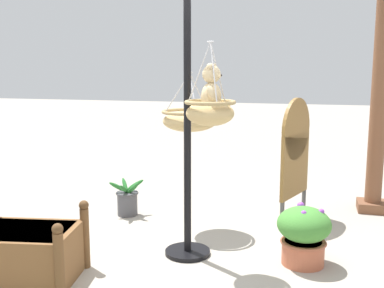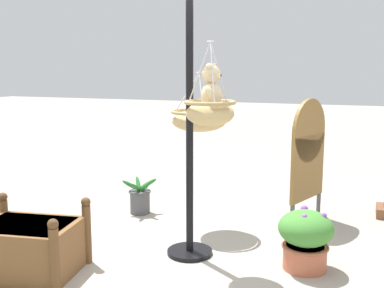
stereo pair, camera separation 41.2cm
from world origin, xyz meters
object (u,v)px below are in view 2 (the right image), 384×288
Objects in this scene: display_pole_central at (190,177)px; teddy_bear at (212,91)px; potted_plant_tall_leafy at (306,238)px; wooden_planter_box at (28,246)px; hanging_basket_left_high at (199,120)px; potted_plant_fern_front at (140,198)px; hanging_basket_with_teddy at (210,112)px; display_sign_board at (308,151)px.

display_pole_central reaches higher than teddy_bear.
wooden_planter_box is at bearing -67.12° from potted_plant_tall_leafy.
hanging_basket_left_high reaches higher than potted_plant_fern_front.
hanging_basket_with_teddy is 1.04m from hanging_basket_left_high.
potted_plant_fern_front is (-1.13, -1.30, -1.23)m from hanging_basket_with_teddy.
hanging_basket_left_high is 1.75m from potted_plant_tall_leafy.
hanging_basket_with_teddy is 1.72m from display_sign_board.
wooden_planter_box is (0.76, -1.45, -1.35)m from teddy_bear.
display_sign_board is at bearing -173.25° from potted_plant_tall_leafy.
hanging_basket_with_teddy is 1.99m from wooden_planter_box.
display_pole_central is 1.58m from wooden_planter_box.
teddy_bear is 2.12m from wooden_planter_box.
display_sign_board is at bearing 115.47° from hanging_basket_left_high.
display_sign_board is at bearing 99.71° from potted_plant_fern_front.
potted_plant_tall_leafy is (0.73, 1.28, -0.94)m from hanging_basket_left_high.
display_sign_board is (-1.47, 0.69, -0.56)m from hanging_basket_with_teddy.
wooden_planter_box is 2.47m from potted_plant_tall_leafy.
wooden_planter_box is 1.87× the size of potted_plant_tall_leafy.
potted_plant_fern_front is at bearing 175.93° from wooden_planter_box.
potted_plant_fern_front is (-1.13, -1.32, -1.41)m from teddy_bear.
potted_plant_fern_front is 0.82× the size of potted_plant_tall_leafy.
wooden_planter_box reaches higher than potted_plant_tall_leafy.
display_pole_central is 0.71m from hanging_basket_with_teddy.
wooden_planter_box is 0.70× the size of display_sign_board.
hanging_basket_left_high is 1.36m from potted_plant_fern_front.
display_sign_board is at bearing 144.44° from display_pole_central.
hanging_basket_with_teddy is 0.72× the size of wooden_planter_box.
display_sign_board is at bearing 154.74° from hanging_basket_with_teddy.
teddy_bear is 0.75× the size of potted_plant_tall_leafy.
hanging_basket_with_teddy is 0.19m from teddy_bear.
hanging_basket_with_teddy reaches higher than potted_plant_tall_leafy.
hanging_basket_left_high reaches higher than display_sign_board.
hanging_basket_with_teddy is at bearing -90.00° from teddy_bear.
display_sign_board reaches higher than potted_plant_fern_front.
teddy_bear is at bearing 90.00° from hanging_basket_with_teddy.
wooden_planter_box is (0.76, -1.43, -1.17)m from hanging_basket_with_teddy.
display_sign_board is (-0.34, 1.99, 0.67)m from potted_plant_fern_front.
display_pole_central is at bearing 46.88° from potted_plant_fern_front.
wooden_planter_box is at bearing -43.66° from display_sign_board.
teddy_bear reaches higher than display_sign_board.
hanging_basket_left_high is at bearing -119.45° from potted_plant_tall_leafy.
potted_plant_fern_front is at bearing -131.07° from hanging_basket_with_teddy.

